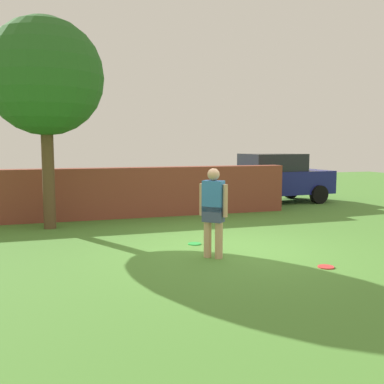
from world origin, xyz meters
TOP-DOWN VIEW (x-y plane):
  - ground_plane at (0.00, 0.00)m, footprint 40.00×40.00m
  - brick_wall at (-1.50, 4.50)m, footprint 10.26×0.50m
  - tree at (-3.20, 3.44)m, footprint 2.76×2.76m
  - person at (-0.40, -0.43)m, footprint 0.42×0.41m
  - car at (4.27, 6.10)m, footprint 4.31×2.16m
  - frisbee_green at (-0.38, 0.71)m, footprint 0.27×0.27m
  - frisbee_red at (1.17, -1.61)m, footprint 0.27×0.27m

SIDE VIEW (x-z plane):
  - ground_plane at x=0.00m, z-range 0.00..0.00m
  - frisbee_green at x=-0.38m, z-range 0.00..0.02m
  - frisbee_red at x=1.17m, z-range 0.00..0.02m
  - brick_wall at x=-1.50m, z-range 0.00..1.40m
  - car at x=4.27m, z-range 0.00..1.72m
  - person at x=-0.40m, z-range 0.09..1.71m
  - tree at x=-3.20m, z-range 1.10..6.11m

